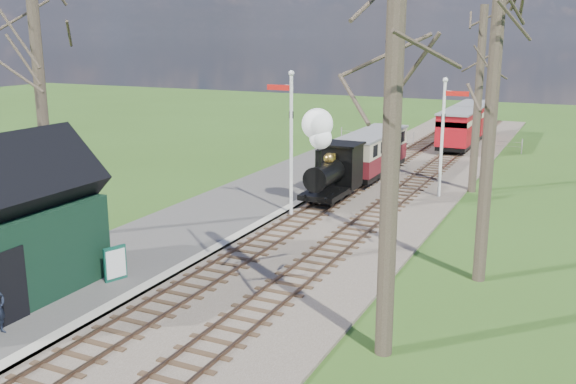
% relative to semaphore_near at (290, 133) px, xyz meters
% --- Properties ---
extents(distant_hills, '(114.40, 48.00, 22.02)m').
position_rel_semaphore_near_xyz_m(distant_hills, '(2.17, 48.38, -19.83)').
color(distant_hills, '#385B23').
rests_on(distant_hills, ground).
extents(ballast_bed, '(8.00, 60.00, 0.10)m').
position_rel_semaphore_near_xyz_m(ballast_bed, '(2.07, 6.00, -3.57)').
color(ballast_bed, brown).
rests_on(ballast_bed, ground).
extents(track_near, '(1.60, 60.00, 0.15)m').
position_rel_semaphore_near_xyz_m(track_near, '(0.77, 6.00, -3.52)').
color(track_near, brown).
rests_on(track_near, ground).
extents(track_far, '(1.60, 60.00, 0.15)m').
position_rel_semaphore_near_xyz_m(track_far, '(3.37, 6.00, -3.52)').
color(track_far, brown).
rests_on(track_far, ground).
extents(platform, '(5.00, 44.00, 0.20)m').
position_rel_semaphore_near_xyz_m(platform, '(-2.73, -2.00, -3.52)').
color(platform, '#474442').
rests_on(platform, ground).
extents(coping_strip, '(0.40, 44.00, 0.21)m').
position_rel_semaphore_near_xyz_m(coping_strip, '(-0.43, -2.00, -3.52)').
color(coping_strip, '#B2AD9E').
rests_on(coping_strip, ground).
extents(semaphore_near, '(1.22, 0.24, 6.22)m').
position_rel_semaphore_near_xyz_m(semaphore_near, '(0.00, 0.00, 0.00)').
color(semaphore_near, silver).
rests_on(semaphore_near, ground).
extents(semaphore_far, '(1.22, 0.24, 5.72)m').
position_rel_semaphore_near_xyz_m(semaphore_far, '(5.14, 6.00, -0.27)').
color(semaphore_far, silver).
rests_on(semaphore_far, ground).
extents(bare_trees, '(15.51, 22.39, 12.00)m').
position_rel_semaphore_near_xyz_m(bare_trees, '(2.10, -5.90, 1.59)').
color(bare_trees, '#382D23').
rests_on(bare_trees, ground).
extents(fence_line, '(12.60, 0.08, 1.00)m').
position_rel_semaphore_near_xyz_m(fence_line, '(1.07, 20.00, -3.07)').
color(fence_line, slate).
rests_on(fence_line, ground).
extents(locomotive, '(1.75, 4.08, 4.37)m').
position_rel_semaphore_near_xyz_m(locomotive, '(0.76, 2.75, -1.60)').
color(locomotive, black).
rests_on(locomotive, ground).
extents(coach, '(2.04, 6.99, 2.14)m').
position_rel_semaphore_near_xyz_m(coach, '(0.77, 8.81, -2.14)').
color(coach, black).
rests_on(coach, ground).
extents(red_carriage_a, '(2.10, 5.19, 2.21)m').
position_rel_semaphore_near_xyz_m(red_carriage_a, '(3.37, 19.11, -2.10)').
color(red_carriage_a, black).
rests_on(red_carriage_a, ground).
extents(red_carriage_b, '(2.10, 5.19, 2.21)m').
position_rel_semaphore_near_xyz_m(red_carriage_b, '(3.37, 24.61, -2.10)').
color(red_carriage_b, black).
rests_on(red_carriage_b, ground).
extents(sign_board, '(0.33, 0.73, 1.10)m').
position_rel_semaphore_near_xyz_m(sign_board, '(-1.54, -9.39, -2.87)').
color(sign_board, '#0E4133').
rests_on(sign_board, platform).
extents(bench, '(0.73, 1.49, 0.82)m').
position_rel_semaphore_near_xyz_m(bench, '(-2.67, -12.58, -3.04)').
color(bench, '#453018').
rests_on(bench, platform).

